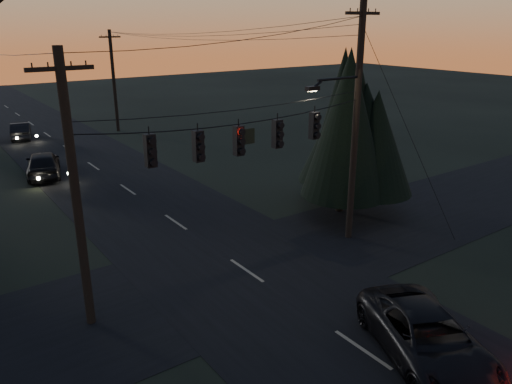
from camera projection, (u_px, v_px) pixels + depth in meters
main_road at (142, 199)px, 26.90m from camera, size 8.00×120.00×0.02m
cross_road at (247, 271)px, 19.19m from camera, size 60.00×7.00×0.02m
utility_pole_right at (348, 237)px, 22.21m from camera, size 5.00×0.30×10.00m
utility_pole_left at (92, 322)px, 15.90m from camera, size 1.80×0.30×8.50m
utility_pole_far_r at (118, 131)px, 43.80m from camera, size 1.80×0.30×8.50m
span_signal_assembly at (240, 138)px, 17.37m from camera, size 11.50×0.44×1.60m
evergreen_right at (344, 128)px, 23.90m from camera, size 4.85×4.85×7.35m
suv_near at (427, 338)px, 13.92m from camera, size 4.28×5.68×1.43m
sedan_oncoming_a at (43, 164)px, 30.63m from camera, size 2.96×5.01×1.60m
sedan_oncoming_b at (21, 131)px, 40.60m from camera, size 2.28×4.25×1.33m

